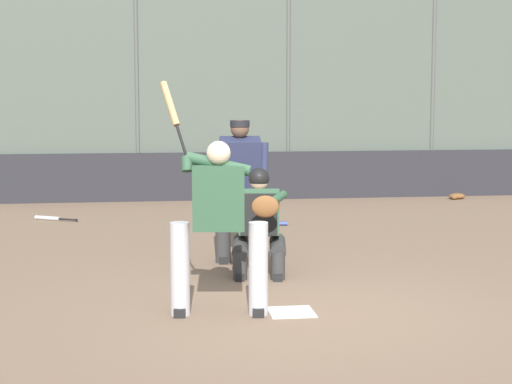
# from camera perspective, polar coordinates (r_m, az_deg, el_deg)

# --- Properties ---
(ground_plane) EXTENTS (160.00, 160.00, 0.00)m
(ground_plane) POSITION_cam_1_polar(r_m,az_deg,el_deg) (8.27, 2.37, -8.04)
(ground_plane) COLOR #7A604C
(home_plate_marker) EXTENTS (0.43, 0.43, 0.01)m
(home_plate_marker) POSITION_cam_1_polar(r_m,az_deg,el_deg) (8.27, 2.37, -8.00)
(home_plate_marker) COLOR white
(home_plate_marker) RESTS_ON ground_plane
(backstop_fence) EXTENTS (20.60, 0.08, 4.22)m
(backstop_fence) POSITION_cam_1_polar(r_m,az_deg,el_deg) (16.64, -2.85, 7.07)
(backstop_fence) COLOR #515651
(backstop_fence) RESTS_ON ground_plane
(padding_wall) EXTENTS (20.11, 0.18, 0.92)m
(padding_wall) POSITION_cam_1_polar(r_m,az_deg,el_deg) (16.62, -2.79, 1.06)
(padding_wall) COLOR #28282D
(padding_wall) RESTS_ON ground_plane
(bleachers_beyond) EXTENTS (14.36, 3.05, 1.80)m
(bleachers_beyond) POSITION_cam_1_polar(r_m,az_deg,el_deg) (19.60, -13.62, 2.12)
(bleachers_beyond) COLOR slate
(bleachers_beyond) RESTS_ON ground_plane
(batter_at_plate) EXTENTS (0.99, 0.71, 2.21)m
(batter_at_plate) POSITION_cam_1_polar(r_m,az_deg,el_deg) (8.02, -2.55, -1.93)
(batter_at_plate) COLOR #B7B7BC
(batter_at_plate) RESTS_ON ground_plane
(catcher_behind_plate) EXTENTS (0.67, 0.82, 1.24)m
(catcher_behind_plate) POSITION_cam_1_polar(r_m,az_deg,el_deg) (9.71, 0.21, -1.93)
(catcher_behind_plate) COLOR #333333
(catcher_behind_plate) RESTS_ON ground_plane
(umpire_home) EXTENTS (0.72, 0.45, 1.77)m
(umpire_home) POSITION_cam_1_polar(r_m,az_deg,el_deg) (10.43, -1.08, 0.39)
(umpire_home) COLOR #333333
(umpire_home) RESTS_ON ground_plane
(spare_bat_near_backstop) EXTENTS (0.73, 0.44, 0.07)m
(spare_bat_near_backstop) POSITION_cam_1_polar(r_m,az_deg,el_deg) (14.41, -13.53, -1.71)
(spare_bat_near_backstop) COLOR black
(spare_bat_near_backstop) RESTS_ON ground_plane
(spare_bat_by_padding) EXTENTS (0.88, 0.16, 0.07)m
(spare_bat_by_padding) POSITION_cam_1_polar(r_m,az_deg,el_deg) (13.46, 0.76, -2.12)
(spare_bat_by_padding) COLOR black
(spare_bat_by_padding) RESTS_ON ground_plane
(fielding_glove_on_dirt) EXTENTS (0.33, 0.25, 0.12)m
(fielding_glove_on_dirt) POSITION_cam_1_polar(r_m,az_deg,el_deg) (17.18, 13.23, -0.28)
(fielding_glove_on_dirt) COLOR brown
(fielding_glove_on_dirt) RESTS_ON ground_plane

